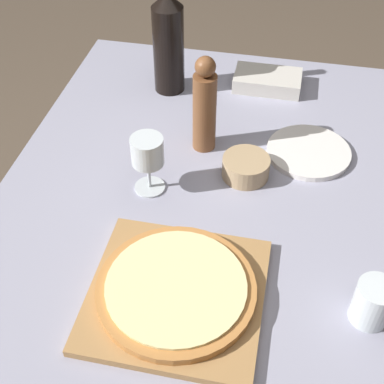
{
  "coord_description": "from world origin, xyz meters",
  "views": [
    {
      "loc": [
        0.16,
        -0.78,
        1.61
      ],
      "look_at": [
        -0.01,
        0.05,
        0.79
      ],
      "focal_mm": 50.0,
      "sensor_mm": 36.0,
      "label": 1
    }
  ],
  "objects_px": {
    "wine_bottle": "(168,42)",
    "wine_glass": "(147,154)",
    "pepper_mill": "(205,106)",
    "small_bowl": "(246,167)",
    "pizza": "(176,288)"
  },
  "relations": [
    {
      "from": "wine_bottle",
      "to": "wine_glass",
      "type": "bearing_deg",
      "value": -82.94
    },
    {
      "from": "wine_glass",
      "to": "pepper_mill",
      "type": "bearing_deg",
      "value": 62.13
    },
    {
      "from": "pepper_mill",
      "to": "small_bowl",
      "type": "bearing_deg",
      "value": -37.11
    },
    {
      "from": "pizza",
      "to": "wine_glass",
      "type": "xyz_separation_m",
      "value": [
        -0.13,
        0.29,
        0.08
      ]
    },
    {
      "from": "wine_glass",
      "to": "pizza",
      "type": "bearing_deg",
      "value": -65.71
    },
    {
      "from": "wine_bottle",
      "to": "small_bowl",
      "type": "relative_size",
      "value": 3.06
    },
    {
      "from": "pepper_mill",
      "to": "pizza",
      "type": "bearing_deg",
      "value": -85.72
    },
    {
      "from": "wine_bottle",
      "to": "pepper_mill",
      "type": "distance_m",
      "value": 0.29
    },
    {
      "from": "wine_bottle",
      "to": "small_bowl",
      "type": "bearing_deg",
      "value": -51.22
    },
    {
      "from": "wine_bottle",
      "to": "pizza",
      "type": "bearing_deg",
      "value": -75.59
    },
    {
      "from": "wine_glass",
      "to": "small_bowl",
      "type": "height_order",
      "value": "wine_glass"
    },
    {
      "from": "pepper_mill",
      "to": "small_bowl",
      "type": "xyz_separation_m",
      "value": [
        0.12,
        -0.09,
        -0.1
      ]
    },
    {
      "from": "pepper_mill",
      "to": "small_bowl",
      "type": "distance_m",
      "value": 0.18
    },
    {
      "from": "wine_bottle",
      "to": "small_bowl",
      "type": "distance_m",
      "value": 0.45
    },
    {
      "from": "wine_bottle",
      "to": "wine_glass",
      "type": "relative_size",
      "value": 2.38
    }
  ]
}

